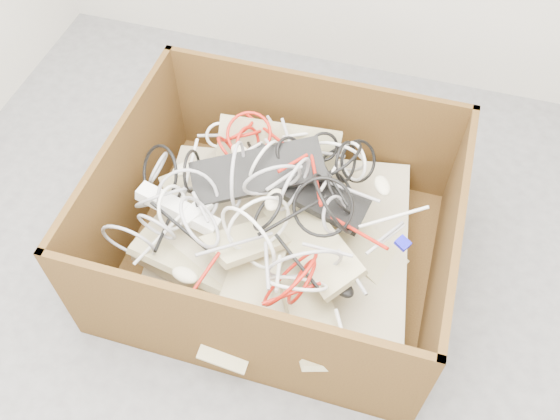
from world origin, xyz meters
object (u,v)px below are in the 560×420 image
(vga_plug, at_px, (403,243))
(power_strip_right, at_px, (178,209))
(cardboard_box, at_px, (274,239))
(power_strip_left, at_px, (215,196))

(vga_plug, bearing_deg, power_strip_right, -142.75)
(cardboard_box, distance_m, power_strip_left, 0.32)
(power_strip_right, relative_size, vga_plug, 6.85)
(power_strip_left, xyz_separation_m, power_strip_right, (-0.11, -0.07, -0.03))
(power_strip_left, relative_size, vga_plug, 5.95)
(cardboard_box, relative_size, vga_plug, 26.79)
(power_strip_left, relative_size, power_strip_right, 0.87)
(power_strip_left, bearing_deg, cardboard_box, -42.98)
(power_strip_left, distance_m, power_strip_right, 0.14)
(cardboard_box, distance_m, vga_plug, 0.50)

